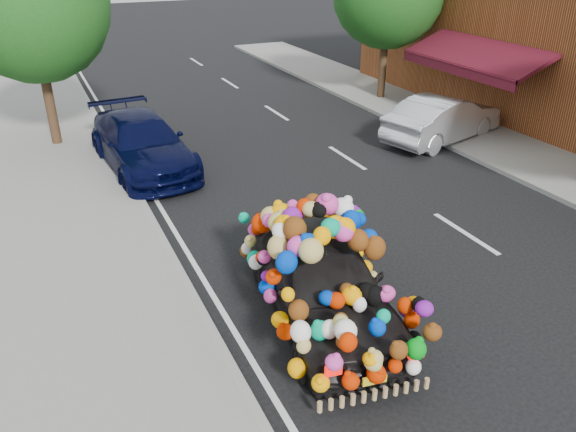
# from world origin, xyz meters

# --- Properties ---
(ground) EXTENTS (100.00, 100.00, 0.00)m
(ground) POSITION_xyz_m (0.00, 0.00, 0.00)
(ground) COLOR black
(ground) RESTS_ON ground
(sidewalk) EXTENTS (4.00, 60.00, 0.12)m
(sidewalk) POSITION_xyz_m (-4.30, 0.00, 0.06)
(sidewalk) COLOR gray
(sidewalk) RESTS_ON ground
(kerb) EXTENTS (0.15, 60.00, 0.13)m
(kerb) POSITION_xyz_m (-2.35, 0.00, 0.07)
(kerb) COLOR gray
(kerb) RESTS_ON ground
(footpath_far) EXTENTS (3.00, 40.00, 0.12)m
(footpath_far) POSITION_xyz_m (8.20, 3.00, 0.06)
(footpath_far) COLOR gray
(footpath_far) RESTS_ON ground
(lane_markings) EXTENTS (6.00, 50.00, 0.01)m
(lane_markings) POSITION_xyz_m (3.60, 0.00, 0.01)
(lane_markings) COLOR silver
(lane_markings) RESTS_ON ground
(tree_near_sidewalk) EXTENTS (4.20, 4.20, 6.13)m
(tree_near_sidewalk) POSITION_xyz_m (-3.80, 9.50, 4.02)
(tree_near_sidewalk) COLOR #332114
(tree_near_sidewalk) RESTS_ON ground
(plush_art_car) EXTENTS (2.70, 4.68, 2.09)m
(plush_art_car) POSITION_xyz_m (-0.55, -1.25, 1.07)
(plush_art_car) COLOR black
(plush_art_car) RESTS_ON ground
(navy_sedan) EXTENTS (2.37, 5.03, 1.42)m
(navy_sedan) POSITION_xyz_m (-1.80, 6.63, 0.71)
(navy_sedan) COLOR black
(navy_sedan) RESTS_ON ground
(silver_hatchback) EXTENTS (4.47, 2.57, 1.39)m
(silver_hatchback) POSITION_xyz_m (6.98, 5.09, 0.70)
(silver_hatchback) COLOR silver
(silver_hatchback) RESTS_ON ground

